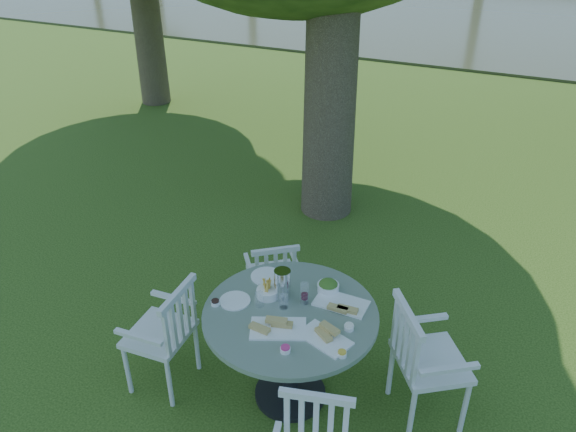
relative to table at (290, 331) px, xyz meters
name	(u,v)px	position (x,y,z in m)	size (l,w,h in m)	color
ground	(280,300)	(-0.59, 1.04, -0.66)	(140.00, 140.00, 0.00)	#1D390B
table	(290,331)	(0.00, 0.00, 0.00)	(1.28, 1.28, 0.84)	black
chair_ne	(419,356)	(0.91, 0.21, -0.06)	(0.69, 0.70, 1.02)	silver
chair_nw	(274,275)	(-0.52, 0.79, -0.17)	(0.58, 0.57, 0.84)	silver
chair_sw	(169,330)	(-0.90, -0.27, -0.09)	(0.48, 0.51, 0.96)	silver
tableware	(292,298)	(-0.03, 0.09, 0.23)	(1.10, 0.85, 0.25)	white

